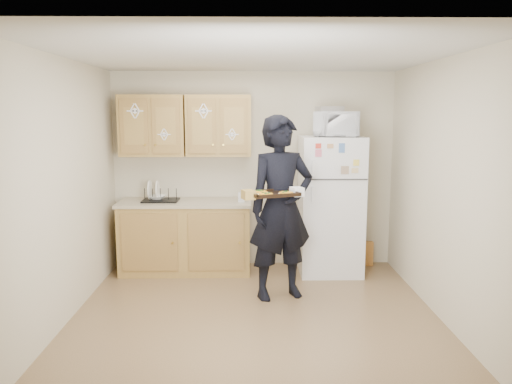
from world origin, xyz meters
The scene contains 22 objects.
floor centered at (0.00, 0.00, 0.00)m, with size 3.60×3.60×0.00m, color brown.
ceiling centered at (0.00, 0.00, 2.50)m, with size 3.60×3.60×0.00m, color silver.
wall_back centered at (0.00, 1.80, 1.25)m, with size 3.60×0.04×2.50m, color beige.
wall_front centered at (0.00, -1.80, 1.25)m, with size 3.60×0.04×2.50m, color beige.
wall_left centered at (-1.80, 0.00, 1.25)m, with size 0.04×3.60×2.50m, color beige.
wall_right centered at (1.80, 0.00, 1.25)m, with size 0.04×3.60×2.50m, color beige.
refrigerator centered at (0.95, 1.43, 0.85)m, with size 0.75×0.70×1.70m, color white.
base_cabinet centered at (-0.85, 1.48, 0.43)m, with size 1.60×0.60×0.86m, color olive.
countertop centered at (-0.85, 1.48, 0.88)m, with size 1.64×0.64×0.04m, color tan.
upper_cab_left centered at (-1.25, 1.61, 1.83)m, with size 0.80×0.33×0.75m, color olive.
upper_cab_right centered at (-0.43, 1.61, 1.83)m, with size 0.80×0.33×0.75m, color olive.
cereal_box centered at (1.47, 1.67, 0.16)m, with size 0.20×0.07×0.32m, color gold.
person centered at (0.28, 0.57, 0.98)m, with size 0.72×0.47×1.96m, color black.
baking_tray centered at (0.18, 0.29, 1.18)m, with size 0.47×0.34×0.04m, color black.
pizza_front_left centered at (0.11, 0.18, 1.20)m, with size 0.16×0.16×0.02m, color yellow.
pizza_front_right centered at (0.31, 0.25, 1.20)m, with size 0.16×0.16×0.02m, color yellow.
pizza_back_left centered at (0.05, 0.32, 1.20)m, with size 0.16×0.16×0.02m, color yellow.
microwave centered at (1.00, 1.38, 1.85)m, with size 0.54×0.37×0.30m, color white.
foil_pan centered at (0.91, 1.41, 2.03)m, with size 0.29×0.21×0.06m, color silver.
dish_rack centered at (-1.15, 1.48, 0.99)m, with size 0.44×0.33×0.17m, color black.
bowl centered at (-1.20, 1.48, 0.95)m, with size 0.20×0.20×0.05m, color white.
soap_bottle centered at (-0.15, 1.41, 0.99)m, with size 0.08×0.08×0.18m, color white.
Camera 1 is at (-0.06, -4.63, 1.98)m, focal length 35.00 mm.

